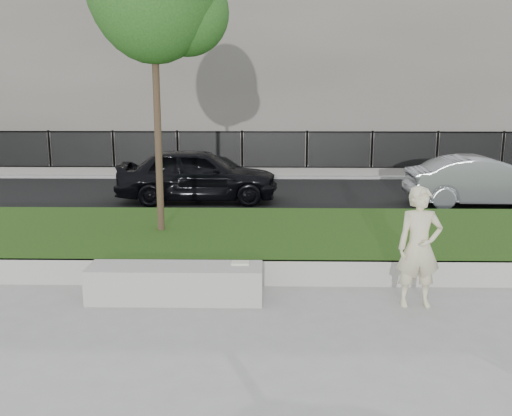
{
  "coord_description": "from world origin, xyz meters",
  "views": [
    {
      "loc": [
        0.24,
        -7.34,
        2.97
      ],
      "look_at": [
        0.08,
        1.2,
        1.19
      ],
      "focal_mm": 40.0,
      "sensor_mm": 36.0,
      "label": 1
    }
  ],
  "objects_px": {
    "man": "(419,247)",
    "car_dark": "(198,174)",
    "book": "(240,263)",
    "car_silver": "(484,181)",
    "stone_bench": "(176,283)"
  },
  "relations": [
    {
      "from": "stone_bench",
      "to": "book",
      "type": "relative_size",
      "value": 9.86
    },
    {
      "from": "book",
      "to": "car_silver",
      "type": "xyz_separation_m",
      "value": [
        5.92,
        6.59,
        0.15
      ]
    },
    {
      "from": "stone_bench",
      "to": "car_dark",
      "type": "relative_size",
      "value": 0.59
    },
    {
      "from": "car_dark",
      "to": "car_silver",
      "type": "xyz_separation_m",
      "value": [
        7.38,
        -0.51,
        -0.08
      ]
    },
    {
      "from": "book",
      "to": "car_dark",
      "type": "bearing_deg",
      "value": 101.98
    },
    {
      "from": "stone_bench",
      "to": "car_dark",
      "type": "xyz_separation_m",
      "value": [
        -0.54,
        7.21,
        0.51
      ]
    },
    {
      "from": "car_dark",
      "to": "stone_bench",
      "type": "bearing_deg",
      "value": -177.23
    },
    {
      "from": "stone_bench",
      "to": "man",
      "type": "xyz_separation_m",
      "value": [
        3.4,
        -0.15,
        0.59
      ]
    },
    {
      "from": "car_silver",
      "to": "book",
      "type": "bearing_deg",
      "value": 138.66
    },
    {
      "from": "man",
      "to": "car_dark",
      "type": "distance_m",
      "value": 8.35
    },
    {
      "from": "man",
      "to": "car_dark",
      "type": "relative_size",
      "value": 0.4
    },
    {
      "from": "book",
      "to": "car_dark",
      "type": "height_order",
      "value": "car_dark"
    },
    {
      "from": "man",
      "to": "book",
      "type": "distance_m",
      "value": 2.51
    },
    {
      "from": "book",
      "to": "car_silver",
      "type": "distance_m",
      "value": 8.86
    },
    {
      "from": "car_dark",
      "to": "man",
      "type": "bearing_deg",
      "value": -153.34
    }
  ]
}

